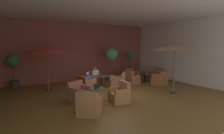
% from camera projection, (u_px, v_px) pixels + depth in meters
% --- Properties ---
extents(ground_plane, '(10.71, 9.30, 0.02)m').
position_uv_depth(ground_plane, '(117.00, 95.00, 8.37)').
color(ground_plane, brown).
extents(wall_back_brick, '(10.71, 0.08, 4.01)m').
position_uv_depth(wall_back_brick, '(82.00, 52.00, 12.08)').
color(wall_back_brick, brown).
rests_on(wall_back_brick, ground_plane).
extents(wall_right_plain, '(0.08, 9.30, 4.01)m').
position_uv_depth(wall_right_plain, '(188.00, 52.00, 10.83)').
color(wall_right_plain, silver).
rests_on(wall_right_plain, ground_plane).
extents(ceiling_slab, '(10.71, 9.30, 0.06)m').
position_uv_depth(ceiling_slab, '(117.00, 10.00, 7.90)').
color(ceiling_slab, silver).
rests_on(ceiling_slab, wall_back_brick).
extents(cafe_table_front_left, '(0.67, 0.67, 0.68)m').
position_uv_depth(cafe_table_front_left, '(97.00, 93.00, 6.84)').
color(cafe_table_front_left, black).
rests_on(cafe_table_front_left, ground_plane).
extents(armchair_front_left_north, '(1.07, 1.08, 0.87)m').
position_uv_depth(armchair_front_left_north, '(89.00, 106.00, 5.85)').
color(armchair_front_left_north, '#97643E').
rests_on(armchair_front_left_north, ground_plane).
extents(armchair_front_left_east, '(0.80, 0.88, 0.88)m').
position_uv_depth(armchair_front_left_east, '(120.00, 95.00, 7.25)').
color(armchair_front_left_east, '#98683E').
rests_on(armchair_front_left_east, ground_plane).
extents(armchair_front_left_south, '(1.05, 1.01, 0.83)m').
position_uv_depth(armchair_front_left_south, '(79.00, 94.00, 7.42)').
color(armchair_front_left_south, '#9A574B').
rests_on(armchair_front_left_south, ground_plane).
extents(cafe_table_front_right, '(0.82, 0.82, 0.68)m').
position_uv_depth(cafe_table_front_right, '(101.00, 78.00, 9.81)').
color(cafe_table_front_right, black).
rests_on(cafe_table_front_right, ground_plane).
extents(armchair_front_right_north, '(1.05, 1.05, 0.89)m').
position_uv_depth(armchair_front_right_north, '(119.00, 83.00, 9.65)').
color(armchair_front_right_north, '#965B47').
rests_on(armchair_front_right_north, ground_plane).
extents(armchair_front_right_east, '(0.84, 0.79, 0.80)m').
position_uv_depth(armchair_front_right_east, '(95.00, 79.00, 10.77)').
color(armchair_front_right_east, '#9D5E38').
rests_on(armchair_front_right_east, ground_plane).
extents(armchair_front_right_south, '(0.93, 0.88, 0.82)m').
position_uv_depth(armchair_front_right_south, '(87.00, 85.00, 9.09)').
color(armchair_front_right_south, '#995B42').
rests_on(armchair_front_right_south, ground_plane).
extents(cafe_table_mid_center, '(0.61, 0.61, 0.68)m').
position_uv_depth(cafe_table_mid_center, '(145.00, 75.00, 11.41)').
color(cafe_table_mid_center, black).
rests_on(cafe_table_mid_center, ground_plane).
extents(armchair_mid_center_north, '(0.82, 0.82, 0.88)m').
position_uv_depth(armchair_mid_center_north, '(156.00, 75.00, 12.10)').
color(armchair_mid_center_north, '#9F5A3D').
rests_on(armchair_mid_center_north, ground_plane).
extents(armchair_mid_center_east, '(0.84, 0.85, 0.80)m').
position_uv_depth(armchair_mid_center_east, '(132.00, 75.00, 12.29)').
color(armchair_mid_center_east, '#9F5E41').
rests_on(armchair_mid_center_east, ground_plane).
extents(armchair_mid_center_south, '(0.77, 0.82, 0.85)m').
position_uv_depth(armchair_mid_center_south, '(132.00, 79.00, 10.80)').
color(armchair_mid_center_south, brown).
rests_on(armchair_mid_center_south, ground_plane).
extents(armchair_mid_center_west, '(0.92, 0.96, 0.83)m').
position_uv_depth(armchair_mid_center_west, '(160.00, 80.00, 10.63)').
color(armchair_mid_center_west, '#9B5F39').
rests_on(armchair_mid_center_west, ground_plane).
extents(patio_umbrella_tall_red, '(2.52, 2.52, 2.35)m').
position_uv_depth(patio_umbrella_tall_red, '(47.00, 50.00, 8.90)').
color(patio_umbrella_tall_red, '#2D2D2D').
rests_on(patio_umbrella_tall_red, ground_plane).
extents(patio_umbrella_center_beige, '(2.10, 2.10, 2.51)m').
position_uv_depth(patio_umbrella_center_beige, '(175.00, 47.00, 8.33)').
color(patio_umbrella_center_beige, '#2D2D2D').
rests_on(patio_umbrella_center_beige, ground_plane).
extents(potted_tree_left_corner, '(0.88, 0.88, 2.29)m').
position_uv_depth(potted_tree_left_corner, '(112.00, 55.00, 11.69)').
color(potted_tree_left_corner, beige).
rests_on(potted_tree_left_corner, ground_plane).
extents(potted_tree_mid_left, '(0.69, 0.69, 1.89)m').
position_uv_depth(potted_tree_mid_left, '(13.00, 66.00, 9.63)').
color(potted_tree_mid_left, '#372D29').
rests_on(potted_tree_mid_left, ground_plane).
extents(potted_tree_mid_right, '(0.56, 0.56, 1.98)m').
position_uv_depth(potted_tree_mid_right, '(130.00, 62.00, 13.20)').
color(potted_tree_mid_right, '#A26A45').
rests_on(potted_tree_mid_right, ground_plane).
extents(patron_blue_shirt, '(0.41, 0.24, 0.64)m').
position_uv_depth(patron_blue_shirt, '(95.00, 73.00, 10.69)').
color(patron_blue_shirt, silver).
rests_on(patron_blue_shirt, ground_plane).
extents(patron_by_window, '(0.33, 0.40, 0.59)m').
position_uv_depth(patron_by_window, '(87.00, 79.00, 9.08)').
color(patron_by_window, '#2B48A4').
rests_on(patron_by_window, ground_plane).
extents(iced_drink_cup, '(0.08, 0.08, 0.11)m').
position_uv_depth(iced_drink_cup, '(97.00, 86.00, 6.97)').
color(iced_drink_cup, silver).
rests_on(iced_drink_cup, cafe_table_front_left).
extents(open_laptop, '(0.36, 0.30, 0.20)m').
position_uv_depth(open_laptop, '(96.00, 87.00, 6.80)').
color(open_laptop, '#9EA0A5').
rests_on(open_laptop, cafe_table_front_left).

